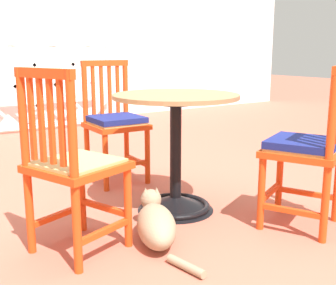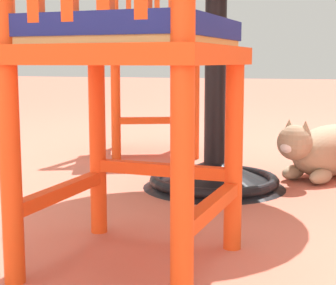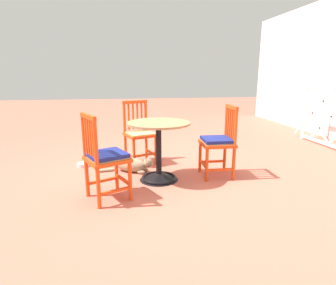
{
  "view_description": "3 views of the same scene",
  "coord_description": "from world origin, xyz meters",
  "px_view_note": "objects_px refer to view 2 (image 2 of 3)",
  "views": [
    {
      "loc": [
        -1.45,
        -2.01,
        0.99
      ],
      "look_at": [
        -0.04,
        0.05,
        0.45
      ],
      "focal_mm": 46.19,
      "sensor_mm": 36.0,
      "label": 1
    },
    {
      "loc": [
        -0.4,
        1.85,
        0.42
      ],
      "look_at": [
        0.16,
        0.23,
        0.17
      ],
      "focal_mm": 58.79,
      "sensor_mm": 36.0,
      "label": 2
    },
    {
      "loc": [
        3.32,
        -0.33,
        1.29
      ],
      "look_at": [
        0.09,
        0.2,
        0.49
      ],
      "focal_mm": 29.92,
      "sensor_mm": 36.0,
      "label": 3
    }
  ],
  "objects_px": {
    "cafe_table": "(215,103)",
    "orange_chair_facing_out": "(152,56)",
    "tabby_cat": "(326,151)",
    "orange_chair_tucked_in": "(126,48)"
  },
  "relations": [
    {
      "from": "cafe_table",
      "to": "orange_chair_facing_out",
      "type": "xyz_separation_m",
      "value": [
        0.46,
        -0.62,
        0.16
      ]
    },
    {
      "from": "cafe_table",
      "to": "tabby_cat",
      "type": "distance_m",
      "value": 0.49
    },
    {
      "from": "orange_chair_facing_out",
      "to": "orange_chair_tucked_in",
      "type": "relative_size",
      "value": 1.0
    },
    {
      "from": "cafe_table",
      "to": "orange_chair_facing_out",
      "type": "bearing_deg",
      "value": -53.49
    },
    {
      "from": "tabby_cat",
      "to": "cafe_table",
      "type": "bearing_deg",
      "value": 41.44
    },
    {
      "from": "orange_chair_facing_out",
      "to": "orange_chair_tucked_in",
      "type": "height_order",
      "value": "same"
    },
    {
      "from": "cafe_table",
      "to": "orange_chair_tucked_in",
      "type": "distance_m",
      "value": 0.79
    },
    {
      "from": "cafe_table",
      "to": "tabby_cat",
      "type": "height_order",
      "value": "cafe_table"
    },
    {
      "from": "cafe_table",
      "to": "tabby_cat",
      "type": "relative_size",
      "value": 1.04
    },
    {
      "from": "cafe_table",
      "to": "orange_chair_facing_out",
      "type": "relative_size",
      "value": 0.83
    }
  ]
}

